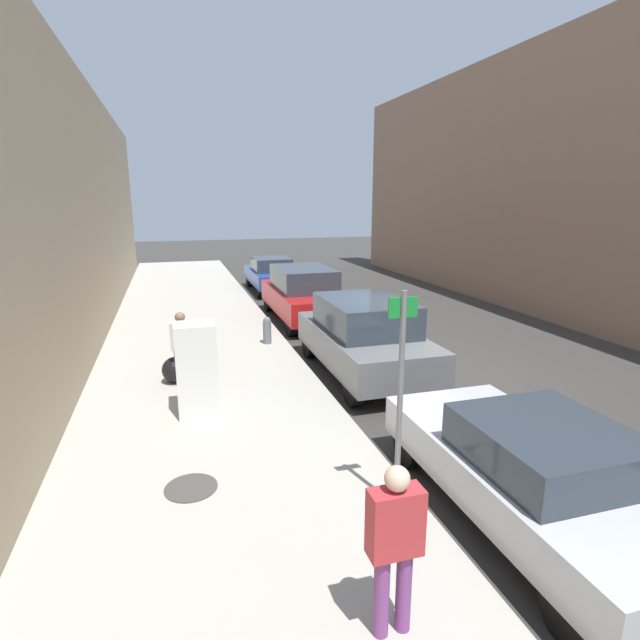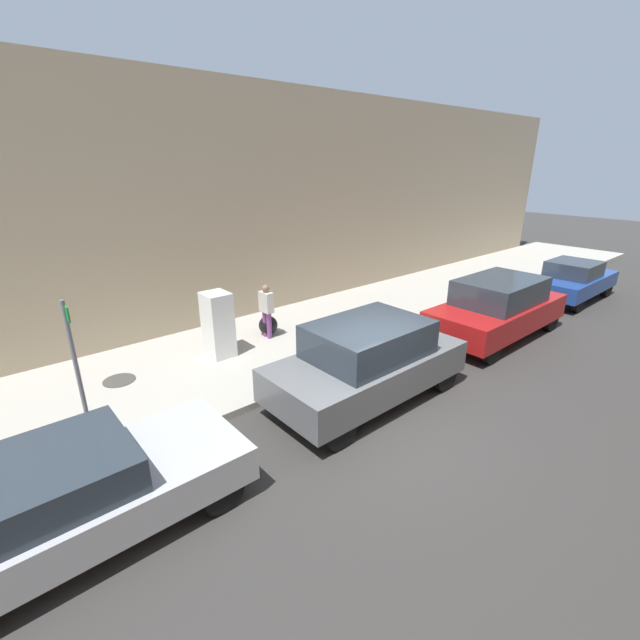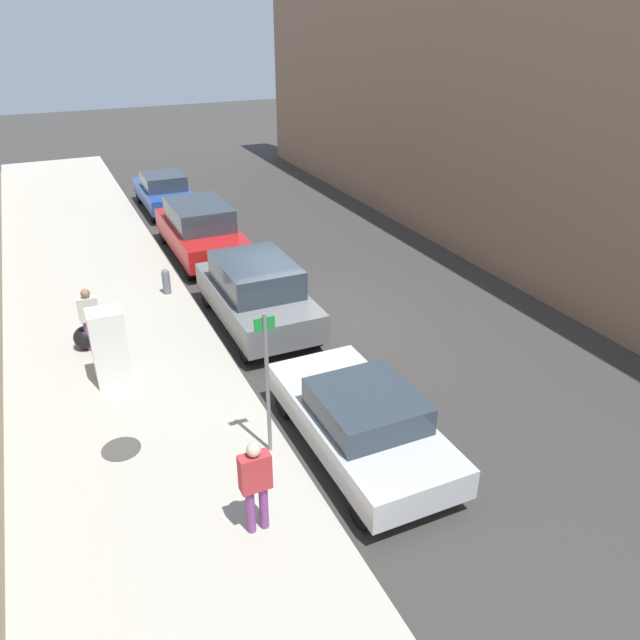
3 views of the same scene
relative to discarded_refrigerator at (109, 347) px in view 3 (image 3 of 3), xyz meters
name	(u,v)px [view 3 (image 3 of 3)]	position (x,y,z in m)	size (l,w,h in m)	color
ground_plane	(298,326)	(4.66, 0.99, -0.99)	(80.00, 80.00, 0.00)	#383533
sidewalk_slab	(118,360)	(0.19, 0.99, -0.91)	(4.74, 44.00, 0.16)	#B2ADA0
building_facade_across	(553,124)	(12.15, 0.99, 3.49)	(1.59, 37.40, 8.96)	#937056
discarded_refrigerator	(109,347)	(0.00, 0.00, 0.00)	(0.70, 0.61, 1.66)	white
manhole_cover	(121,449)	(-0.25, -2.43, -0.82)	(0.70, 0.70, 0.02)	#47443F
street_sign_post	(267,378)	(2.21, -3.55, 0.70)	(0.36, 0.07, 2.75)	slate
fire_hydrant	(166,281)	(2.01, 4.05, -0.46)	(0.22, 0.22, 0.72)	slate
trash_bag	(85,338)	(-0.38, 1.74, -0.56)	(0.55, 0.55, 0.55)	black
pedestrian_walking_far	(256,481)	(1.37, -5.26, 0.10)	(0.47, 0.22, 1.63)	#7A3D7F
pedestrian_standing_near	(89,316)	(-0.21, 1.60, 0.04)	(0.44, 0.22, 1.53)	#7A3D7F
parked_sedan_silver	(361,420)	(3.76, -4.11, -0.28)	(1.89, 4.41, 1.38)	silver
parked_suv_gray	(257,293)	(3.76, 1.47, -0.09)	(1.98, 4.41, 1.75)	slate
parked_suv_red	(200,229)	(3.76, 6.88, -0.09)	(1.95, 4.70, 1.75)	red
parked_hatchback_blue	(164,191)	(3.76, 12.41, -0.23)	(1.72, 4.04, 1.47)	#23479E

